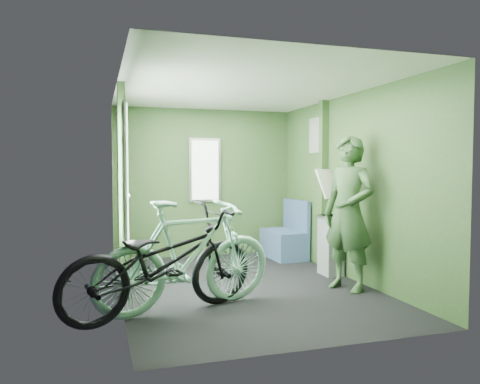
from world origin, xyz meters
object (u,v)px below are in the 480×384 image
object	(u,v)px
bicycle_black	(163,317)
passenger	(349,213)
bench_seat	(285,241)
bicycle_mint	(188,312)
waste_box	(331,245)

from	to	relation	value
bicycle_black	passenger	xyz separation A→B (m)	(2.15, 0.36, 0.87)
bicycle_black	passenger	distance (m)	2.34
passenger	bench_seat	bearing A→B (deg)	153.89
bicycle_mint	waste_box	distance (m)	2.33
bicycle_black	bench_seat	bearing A→B (deg)	-62.26
bicycle_mint	passenger	world-z (taller)	passenger
bicycle_mint	waste_box	xyz separation A→B (m)	(2.06, 1.02, 0.39)
bicycle_mint	passenger	xyz separation A→B (m)	(1.89, 0.30, 0.87)
bicycle_black	passenger	bearing A→B (deg)	-99.45
waste_box	passenger	bearing A→B (deg)	-102.89
bicycle_mint	passenger	distance (m)	2.11
bicycle_black	bench_seat	world-z (taller)	bench_seat
bicycle_black	waste_box	world-z (taller)	waste_box
bicycle_mint	bicycle_black	bearing A→B (deg)	88.91
bicycle_mint	passenger	size ratio (longest dim) A/B	1.06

